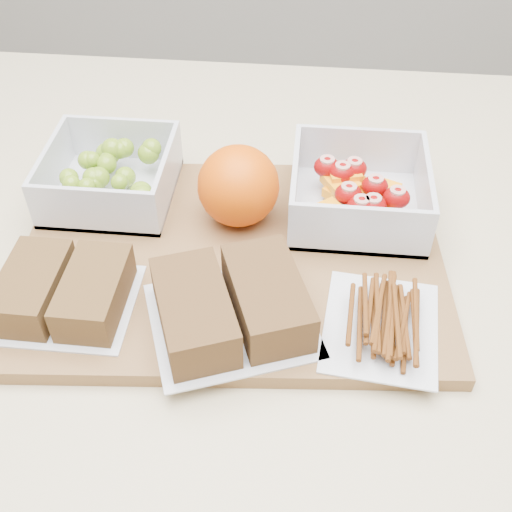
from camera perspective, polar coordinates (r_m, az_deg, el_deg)
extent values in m
cube|color=beige|center=(1.01, -0.37, -20.26)|extent=(1.20, 0.90, 0.90)
cube|color=brown|center=(0.65, -2.16, -0.23)|extent=(0.44, 0.33, 0.02)
cube|color=silver|center=(0.73, -12.57, 5.59)|extent=(0.13, 0.13, 0.01)
cube|color=silver|center=(0.76, -11.64, 10.08)|extent=(0.13, 0.01, 0.06)
cube|color=silver|center=(0.67, -14.28, 3.88)|extent=(0.13, 0.01, 0.06)
cube|color=silver|center=(0.70, -7.83, 7.00)|extent=(0.01, 0.12, 0.06)
cube|color=silver|center=(0.74, -17.68, 7.32)|extent=(0.01, 0.12, 0.06)
sphere|color=olive|center=(0.72, -13.79, 6.80)|extent=(0.02, 0.02, 0.02)
sphere|color=olive|center=(0.71, -16.29, 6.69)|extent=(0.02, 0.02, 0.02)
sphere|color=olive|center=(0.74, -12.02, 9.24)|extent=(0.02, 0.02, 0.02)
sphere|color=olive|center=(0.72, -11.54, 6.90)|extent=(0.02, 0.02, 0.02)
sphere|color=olive|center=(0.73, -14.76, 8.24)|extent=(0.02, 0.02, 0.02)
sphere|color=olive|center=(0.71, -14.15, 6.30)|extent=(0.02, 0.02, 0.02)
sphere|color=olive|center=(0.73, -14.38, 8.30)|extent=(0.02, 0.02, 0.02)
sphere|color=olive|center=(0.66, -10.08, 5.19)|extent=(0.02, 0.02, 0.02)
sphere|color=olive|center=(0.73, -9.54, 8.97)|extent=(0.02, 0.02, 0.02)
sphere|color=olive|center=(0.74, -12.66, 9.28)|extent=(0.02, 0.02, 0.02)
sphere|color=olive|center=(0.70, -16.10, 6.19)|extent=(0.02, 0.02, 0.02)
sphere|color=olive|center=(0.73, -9.27, 9.44)|extent=(0.02, 0.02, 0.02)
sphere|color=olive|center=(0.68, -13.84, 4.68)|extent=(0.02, 0.02, 0.02)
sphere|color=olive|center=(0.74, -12.81, 8.71)|extent=(0.02, 0.02, 0.02)
sphere|color=olive|center=(0.73, -13.14, 7.95)|extent=(0.02, 0.02, 0.02)
sphere|color=olive|center=(0.74, -11.63, 9.40)|extent=(0.02, 0.02, 0.02)
sphere|color=olive|center=(0.67, -10.17, 5.57)|extent=(0.02, 0.02, 0.02)
sphere|color=olive|center=(0.67, -10.30, 4.09)|extent=(0.02, 0.02, 0.02)
sphere|color=olive|center=(0.73, -13.09, 8.24)|extent=(0.02, 0.02, 0.02)
sphere|color=olive|center=(0.70, -14.80, 6.00)|extent=(0.02, 0.02, 0.02)
sphere|color=olive|center=(0.75, -13.15, 8.89)|extent=(0.02, 0.02, 0.02)
sphere|color=olive|center=(0.69, -12.02, 6.41)|extent=(0.02, 0.02, 0.02)
sphere|color=olive|center=(0.72, -14.26, 6.73)|extent=(0.02, 0.02, 0.02)
cube|color=silver|center=(0.70, 8.89, 4.21)|extent=(0.14, 0.14, 0.01)
cube|color=silver|center=(0.74, 9.05, 9.18)|extent=(0.14, 0.01, 0.06)
cube|color=silver|center=(0.63, 9.24, 2.17)|extent=(0.14, 0.01, 0.06)
cube|color=silver|center=(0.69, 14.75, 5.49)|extent=(0.01, 0.13, 0.06)
cube|color=silver|center=(0.68, 3.43, 6.36)|extent=(0.01, 0.13, 0.06)
cube|color=orange|center=(0.67, 9.46, 4.00)|extent=(0.04, 0.05, 0.01)
cube|color=orange|center=(0.71, 8.01, 6.52)|extent=(0.05, 0.06, 0.01)
cube|color=orange|center=(0.69, 9.96, 5.37)|extent=(0.05, 0.05, 0.01)
cube|color=orange|center=(0.71, 11.03, 5.50)|extent=(0.05, 0.05, 0.01)
cube|color=orange|center=(0.69, 7.53, 6.49)|extent=(0.05, 0.05, 0.01)
cube|color=orange|center=(0.70, 7.84, 7.23)|extent=(0.04, 0.04, 0.01)
cube|color=orange|center=(0.65, 6.69, 3.64)|extent=(0.05, 0.05, 0.01)
cube|color=orange|center=(0.67, 10.59, 3.61)|extent=(0.04, 0.04, 0.01)
cube|color=orange|center=(0.70, 7.72, 5.60)|extent=(0.05, 0.04, 0.01)
ellipsoid|color=#910907|center=(0.68, 10.51, 6.12)|extent=(0.03, 0.02, 0.02)
ellipsoid|color=#910907|center=(0.65, 10.32, 4.42)|extent=(0.03, 0.02, 0.02)
ellipsoid|color=#910907|center=(0.70, 6.30, 7.88)|extent=(0.03, 0.02, 0.02)
ellipsoid|color=#910907|center=(0.67, 12.37, 5.08)|extent=(0.03, 0.02, 0.02)
ellipsoid|color=#910907|center=(0.69, 7.65, 7.34)|extent=(0.03, 0.02, 0.02)
ellipsoid|color=#910907|center=(0.65, 9.29, 4.34)|extent=(0.03, 0.02, 0.02)
ellipsoid|color=#910907|center=(0.66, 8.19, 5.46)|extent=(0.03, 0.02, 0.02)
ellipsoid|color=#910907|center=(0.70, 8.70, 7.69)|extent=(0.03, 0.02, 0.02)
sphere|color=#EE5605|center=(0.66, -1.58, 6.25)|extent=(0.08, 0.08, 0.08)
cube|color=silver|center=(0.62, -16.40, -4.08)|extent=(0.12, 0.11, 0.00)
cube|color=brown|center=(0.62, -19.23, -2.64)|extent=(0.05, 0.10, 0.04)
cube|color=brown|center=(0.60, -14.19, -3.11)|extent=(0.05, 0.10, 0.04)
cube|color=silver|center=(0.58, -2.15, -5.75)|extent=(0.18, 0.17, 0.00)
cube|color=brown|center=(0.56, -5.50, -4.95)|extent=(0.09, 0.12, 0.04)
cube|color=brown|center=(0.57, 1.02, -3.68)|extent=(0.09, 0.12, 0.04)
cube|color=silver|center=(0.59, 11.02, -6.21)|extent=(0.11, 0.13, 0.00)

